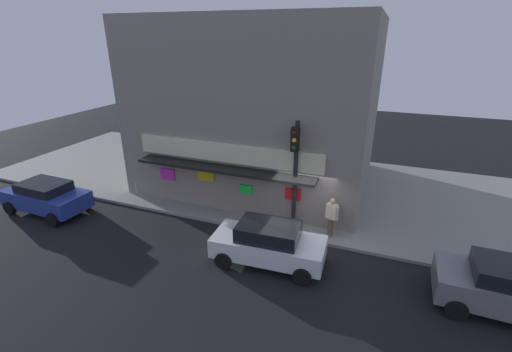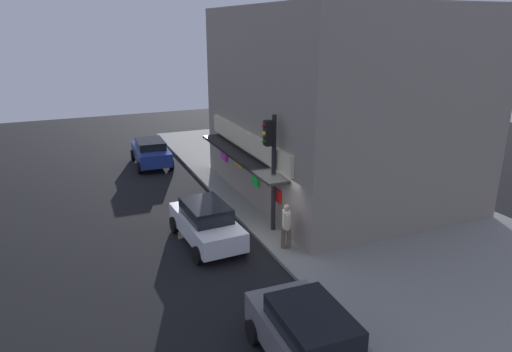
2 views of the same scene
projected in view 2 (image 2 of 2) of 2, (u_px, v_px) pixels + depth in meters
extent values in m
plane|color=black|center=(257.00, 240.00, 17.85)|extent=(57.73, 57.73, 0.00)
cube|color=gray|center=(371.00, 217.00, 19.80)|extent=(38.48, 10.63, 0.13)
cube|color=gray|center=(336.00, 103.00, 21.75)|extent=(11.60, 8.92, 8.59)
cube|color=beige|center=(247.00, 141.00, 20.50)|extent=(8.82, 0.16, 0.84)
cube|color=black|center=(239.00, 156.00, 20.57)|extent=(8.35, 0.90, 0.12)
cube|color=#E533CC|center=(224.00, 155.00, 23.77)|extent=(0.76, 0.08, 0.57)
cube|color=yellow|center=(239.00, 161.00, 21.83)|extent=(0.82, 0.08, 0.53)
cube|color=#19E53F|center=(255.00, 181.00, 20.19)|extent=(0.59, 0.08, 0.38)
cube|color=red|center=(277.00, 195.00, 18.25)|extent=(0.67, 0.08, 0.52)
cylinder|color=black|center=(274.00, 174.00, 17.78)|extent=(0.18, 0.18, 4.64)
cube|color=black|center=(268.00, 133.00, 17.17)|extent=(0.32, 0.28, 0.95)
sphere|color=maroon|center=(264.00, 126.00, 17.02)|extent=(0.18, 0.18, 0.18)
sphere|color=yellow|center=(264.00, 134.00, 17.12)|extent=(0.18, 0.18, 0.18)
sphere|color=#0F4C19|center=(264.00, 141.00, 17.21)|extent=(0.18, 0.18, 0.18)
cylinder|color=#B2B2B7|center=(215.00, 164.00, 26.05)|extent=(0.30, 0.30, 0.62)
sphere|color=#B2B2B7|center=(215.00, 157.00, 25.92)|extent=(0.25, 0.25, 0.25)
cylinder|color=#B2B2B7|center=(214.00, 163.00, 26.22)|extent=(0.12, 0.10, 0.10)
cylinder|color=#B2B2B7|center=(217.00, 165.00, 25.85)|extent=(0.12, 0.10, 0.10)
cylinder|color=#2D2D2D|center=(231.00, 169.00, 24.86)|extent=(0.56, 0.56, 0.79)
cylinder|color=brown|center=(283.00, 238.00, 16.84)|extent=(0.20, 0.20, 0.82)
cylinder|color=brown|center=(289.00, 238.00, 16.86)|extent=(0.20, 0.20, 0.82)
cube|color=beige|center=(286.00, 219.00, 16.62)|extent=(0.49, 0.37, 0.63)
sphere|color=tan|center=(287.00, 208.00, 16.48)|extent=(0.22, 0.22, 0.22)
cylinder|color=beige|center=(287.00, 223.00, 16.40)|extent=(0.13, 0.13, 0.57)
cylinder|color=beige|center=(285.00, 217.00, 16.86)|extent=(0.13, 0.13, 0.57)
cylinder|color=#59595B|center=(312.00, 224.00, 18.53)|extent=(0.39, 0.39, 0.35)
sphere|color=#195623|center=(313.00, 215.00, 18.40)|extent=(0.52, 0.52, 0.52)
cylinder|color=#59595B|center=(257.00, 194.00, 21.86)|extent=(0.46, 0.46, 0.37)
sphere|color=#1E6628|center=(257.00, 186.00, 21.74)|extent=(0.51, 0.51, 0.51)
cube|color=silver|center=(206.00, 226.00, 17.51)|extent=(4.17, 1.92, 0.72)
cube|color=black|center=(206.00, 210.00, 17.31)|extent=(2.28, 1.55, 0.56)
cylinder|color=black|center=(242.00, 245.00, 16.76)|extent=(0.65, 0.25, 0.64)
cylinder|color=black|center=(198.00, 255.00, 16.05)|extent=(0.65, 0.25, 0.64)
cylinder|color=black|center=(214.00, 217.00, 19.20)|extent=(0.65, 0.25, 0.64)
cylinder|color=black|center=(174.00, 225.00, 18.48)|extent=(0.65, 0.25, 0.64)
cube|color=navy|center=(151.00, 153.00, 27.24)|extent=(4.12, 1.90, 0.75)
cube|color=black|center=(150.00, 144.00, 27.06)|extent=(2.24, 1.56, 0.42)
cylinder|color=black|center=(171.00, 164.00, 26.41)|extent=(0.65, 0.24, 0.64)
cylinder|color=black|center=(140.00, 168.00, 25.79)|extent=(0.65, 0.24, 0.64)
cylinder|color=black|center=(162.00, 152.00, 28.93)|extent=(0.65, 0.24, 0.64)
cylinder|color=black|center=(133.00, 155.00, 28.31)|extent=(0.65, 0.24, 0.64)
cube|color=slate|center=(311.00, 345.00, 10.94)|extent=(4.24, 1.94, 0.82)
cube|color=black|center=(312.00, 321.00, 10.73)|extent=(2.30, 1.60, 0.50)
cylinder|color=black|center=(315.00, 316.00, 12.68)|extent=(0.65, 0.24, 0.64)
cylinder|color=black|center=(253.00, 332.00, 12.05)|extent=(0.65, 0.24, 0.64)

